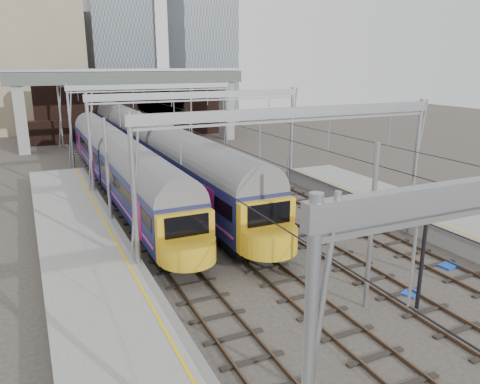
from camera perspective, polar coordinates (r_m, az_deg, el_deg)
name	(u,v)px	position (r m, az deg, el deg)	size (l,w,h in m)	color
ground	(399,330)	(19.77, 18.79, -15.67)	(160.00, 160.00, 0.00)	#38332D
platform_left	(118,348)	(17.33, -14.62, -17.95)	(4.32, 55.00, 1.12)	gray
tracks	(238,217)	(31.18, -0.29, -3.07)	(14.40, 80.00, 0.22)	#4C3828
overhead_line	(202,109)	(35.72, -4.69, 10.02)	(16.80, 80.00, 8.00)	gray
retaining_wall	(133,106)	(65.51, -12.88, 10.22)	(28.00, 2.75, 9.00)	black
overbridge	(131,86)	(59.24, -13.15, 12.53)	(28.00, 3.00, 9.25)	gray
city_skyline	(112,17)	(84.03, -15.36, 19.88)	(37.50, 27.50, 60.00)	tan
train_main	(122,128)	(56.08, -14.17, 7.59)	(3.10, 71.58, 5.23)	black
train_second	(118,163)	(37.14, -14.62, 3.46)	(2.86, 33.05, 4.90)	black
signal_near_centre	(426,239)	(20.28, 21.70, -5.32)	(0.38, 0.47, 4.98)	black
equip_cover_a	(411,293)	(22.65, 20.11, -11.47)	(0.85, 0.60, 0.10)	#1741AD
equip_cover_b	(317,239)	(27.72, 9.31, -5.65)	(0.85, 0.60, 0.10)	#1741AD
equip_cover_c	(449,266)	(26.15, 24.09, -8.19)	(0.96, 0.68, 0.11)	#1741AD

